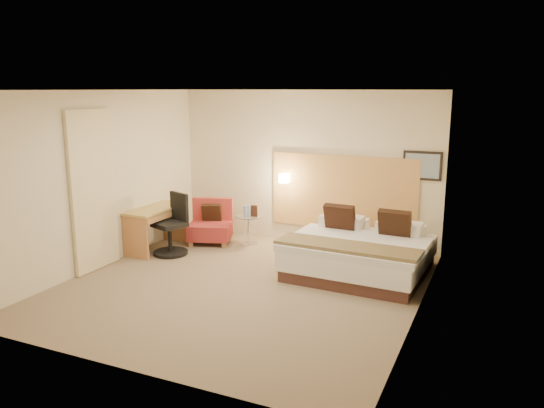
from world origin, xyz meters
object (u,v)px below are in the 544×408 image
at_px(bed, 361,252).
at_px(desk, 157,217).
at_px(lounge_chair, 211,225).
at_px(side_table, 249,229).
at_px(desk_chair, 172,230).

bearing_deg(bed, desk, -175.27).
relative_size(lounge_chair, side_table, 1.67).
height_order(lounge_chair, side_table, lounge_chair).
relative_size(lounge_chair, desk_chair, 0.89).
relative_size(side_table, desk_chair, 0.53).
bearing_deg(desk, side_table, 35.16).
height_order(desk, desk_chair, desk_chair).
bearing_deg(side_table, bed, -15.89).
relative_size(bed, lounge_chair, 2.27).
xyz_separation_m(side_table, desk, (-1.30, -0.91, 0.29)).
distance_m(lounge_chair, desk_chair, 0.90).
distance_m(lounge_chair, side_table, 0.70).
relative_size(bed, side_table, 3.79).
distance_m(bed, side_table, 2.28).
xyz_separation_m(lounge_chair, desk_chair, (-0.23, -0.87, 0.11)).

